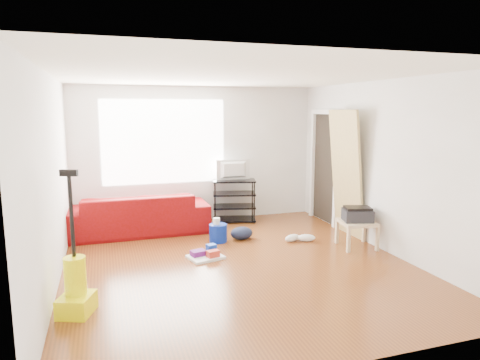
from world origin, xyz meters
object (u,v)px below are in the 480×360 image
object	(u,v)px
backpack	(242,239)
vacuum	(76,287)
bucket	(218,242)
cleaning_tray	(206,254)
side_table	(357,225)
tv_stand	(234,200)
sofa	(139,233)

from	to	relation	value
backpack	vacuum	bearing A→B (deg)	-146.24
bucket	backpack	bearing A→B (deg)	1.41
cleaning_tray	vacuum	bearing A→B (deg)	-143.79
cleaning_tray	backpack	size ratio (longest dim) A/B	1.46
cleaning_tray	backpack	world-z (taller)	cleaning_tray
side_table	vacuum	bearing A→B (deg)	-165.92
cleaning_tray	vacuum	xyz separation A→B (m)	(-1.65, -1.21, 0.22)
tv_stand	bucket	bearing A→B (deg)	-103.98
tv_stand	side_table	distance (m)	2.45
sofa	cleaning_tray	size ratio (longest dim) A/B	4.38
bucket	tv_stand	bearing A→B (deg)	61.80
bucket	side_table	bearing A→B (deg)	-24.94
bucket	backpack	size ratio (longest dim) A/B	0.77
bucket	cleaning_tray	size ratio (longest dim) A/B	0.53
tv_stand	cleaning_tray	bearing A→B (deg)	-103.79
vacuum	cleaning_tray	bearing A→B (deg)	57.33
vacuum	sofa	bearing A→B (deg)	94.30
vacuum	backpack	bearing A→B (deg)	59.49
tv_stand	side_table	size ratio (longest dim) A/B	1.53
tv_stand	backpack	distance (m)	1.24
bucket	vacuum	world-z (taller)	vacuum
sofa	side_table	world-z (taller)	side_table
sofa	vacuum	distance (m)	2.92
backpack	bucket	bearing A→B (deg)	176.81
cleaning_tray	bucket	bearing A→B (deg)	62.30
backpack	vacuum	world-z (taller)	vacuum
side_table	backpack	distance (m)	1.83
tv_stand	bucket	xyz separation A→B (m)	(-0.62, -1.16, -0.40)
sofa	side_table	size ratio (longest dim) A/B	4.15
sofa	side_table	distance (m)	3.61
sofa	bucket	world-z (taller)	sofa
backpack	vacuum	xyz separation A→B (m)	(-2.40, -1.90, 0.27)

